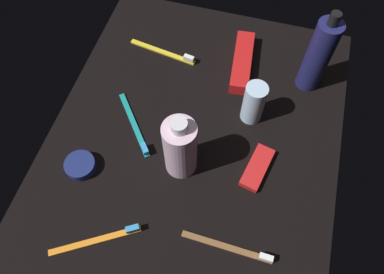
% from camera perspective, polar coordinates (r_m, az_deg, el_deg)
% --- Properties ---
extents(ground_plane, '(0.84, 0.64, 0.01)m').
position_cam_1_polar(ground_plane, '(0.83, -0.00, -1.20)').
color(ground_plane, black).
extents(lotion_bottle, '(0.06, 0.06, 0.22)m').
position_cam_1_polar(lotion_bottle, '(0.88, 18.90, 11.81)').
color(lotion_bottle, navy).
rests_on(lotion_bottle, ground_plane).
extents(bodywash_bottle, '(0.07, 0.07, 0.17)m').
position_cam_1_polar(bodywash_bottle, '(0.73, -1.84, -1.66)').
color(bodywash_bottle, silver).
rests_on(bodywash_bottle, ground_plane).
extents(deodorant_stick, '(0.05, 0.05, 0.11)m').
position_cam_1_polar(deodorant_stick, '(0.82, 9.50, 5.20)').
color(deodorant_stick, silver).
rests_on(deodorant_stick, ground_plane).
extents(toothbrush_yellow, '(0.04, 0.18, 0.02)m').
position_cam_1_polar(toothbrush_yellow, '(0.97, -3.99, 12.91)').
color(toothbrush_yellow, yellow).
rests_on(toothbrush_yellow, ground_plane).
extents(toothbrush_orange, '(0.10, 0.16, 0.02)m').
position_cam_1_polar(toothbrush_orange, '(0.76, -13.90, -14.98)').
color(toothbrush_orange, orange).
rests_on(toothbrush_orange, ground_plane).
extents(toothbrush_teal, '(0.15, 0.12, 0.02)m').
position_cam_1_polar(toothbrush_teal, '(0.84, -8.73, 1.49)').
color(toothbrush_teal, teal).
rests_on(toothbrush_teal, ground_plane).
extents(toothbrush_brown, '(0.02, 0.18, 0.02)m').
position_cam_1_polar(toothbrush_brown, '(0.74, 6.27, -16.71)').
color(toothbrush_brown, brown).
rests_on(toothbrush_brown, ground_plane).
extents(toothpaste_box_red, '(0.18, 0.06, 0.03)m').
position_cam_1_polar(toothpaste_box_red, '(0.94, 7.74, 11.39)').
color(toothpaste_box_red, red).
rests_on(toothpaste_box_red, ground_plane).
extents(snack_bar_red, '(0.11, 0.06, 0.01)m').
position_cam_1_polar(snack_bar_red, '(0.80, 10.03, -4.67)').
color(snack_bar_red, red).
rests_on(snack_bar_red, ground_plane).
extents(cream_tin_left, '(0.06, 0.06, 0.02)m').
position_cam_1_polar(cream_tin_left, '(0.82, -16.85, -4.23)').
color(cream_tin_left, navy).
rests_on(cream_tin_left, ground_plane).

